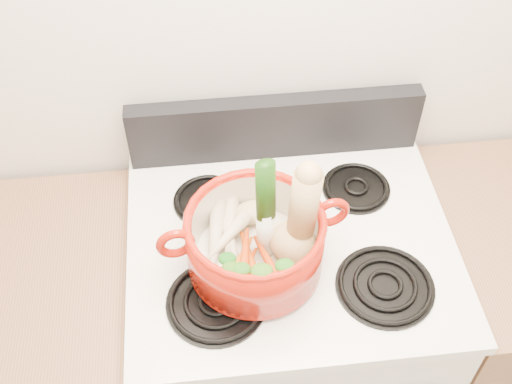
{
  "coord_description": "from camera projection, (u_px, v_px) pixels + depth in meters",
  "views": [
    {
      "loc": [
        -0.19,
        0.48,
        2.17
      ],
      "look_at": [
        -0.09,
        1.31,
        1.23
      ],
      "focal_mm": 45.0,
      "sensor_mm": 36.0,
      "label": 1
    }
  ],
  "objects": [
    {
      "name": "pot_handle_right",
      "position": [
        331.0,
        213.0,
        1.4
      ],
      "size": [
        0.09,
        0.03,
        0.09
      ],
      "primitive_type": "torus",
      "rotation": [
        1.57,
        0.0,
        0.14
      ],
      "color": "#A4160A",
      "rests_on": "dutch_oven"
    },
    {
      "name": "pot_handle_left",
      "position": [
        176.0,
        244.0,
        1.35
      ],
      "size": [
        0.09,
        0.03,
        0.09
      ],
      "primitive_type": "torus",
      "rotation": [
        1.57,
        0.0,
        0.14
      ],
      "color": "#A4160A",
      "rests_on": "dutch_oven"
    },
    {
      "name": "stove_body",
      "position": [
        284.0,
        340.0,
        1.9
      ],
      "size": [
        0.76,
        0.65,
        0.92
      ],
      "primitive_type": "cube",
      "color": "white",
      "rests_on": "floor"
    },
    {
      "name": "carrot_4",
      "position": [
        244.0,
        260.0,
        1.39
      ],
      "size": [
        0.06,
        0.16,
        0.05
      ],
      "primitive_type": "cone",
      "rotation": [
        1.66,
        0.0,
        -0.18
      ],
      "color": "#BE3109",
      "rests_on": "dutch_oven"
    },
    {
      "name": "parsnip_3",
      "position": [
        225.0,
        239.0,
        1.43
      ],
      "size": [
        0.14,
        0.14,
        0.05
      ],
      "primitive_type": "cone",
      "rotation": [
        1.66,
        0.0,
        -0.77
      ],
      "color": "#F1E3C4",
      "rests_on": "dutch_oven"
    },
    {
      "name": "dutch_oven",
      "position": [
        255.0,
        242.0,
        1.41
      ],
      "size": [
        0.34,
        0.34,
        0.15
      ],
      "primitive_type": "cylinder",
      "rotation": [
        0.0,
        0.0,
        0.14
      ],
      "color": "#A4160A",
      "rests_on": "burner_front_left"
    },
    {
      "name": "carrot_3",
      "position": [
        240.0,
        260.0,
        1.39
      ],
      "size": [
        0.09,
        0.12,
        0.04
      ],
      "primitive_type": "cone",
      "rotation": [
        1.66,
        0.0,
        -0.51
      ],
      "color": "#CA530A",
      "rests_on": "dutch_oven"
    },
    {
      "name": "wall_back",
      "position": [
        275.0,
        31.0,
        1.51
      ],
      "size": [
        3.5,
        0.02,
        2.6
      ],
      "primitive_type": "cube",
      "color": "silver",
      "rests_on": "floor"
    },
    {
      "name": "carrot_2",
      "position": [
        271.0,
        266.0,
        1.38
      ],
      "size": [
        0.08,
        0.17,
        0.05
      ],
      "primitive_type": "cone",
      "rotation": [
        1.66,
        0.0,
        0.32
      ],
      "color": "#C63809",
      "rests_on": "dutch_oven"
    },
    {
      "name": "parsnip_2",
      "position": [
        229.0,
        227.0,
        1.46
      ],
      "size": [
        0.07,
        0.19,
        0.06
      ],
      "primitive_type": "cone",
      "rotation": [
        1.66,
        0.0,
        -0.15
      ],
      "color": "beige",
      "rests_on": "dutch_oven"
    },
    {
      "name": "cooktop",
      "position": [
        290.0,
        243.0,
        1.55
      ],
      "size": [
        0.78,
        0.67,
        0.03
      ],
      "primitive_type": "cube",
      "color": "white",
      "rests_on": "stove_body"
    },
    {
      "name": "control_backsplash",
      "position": [
        275.0,
        127.0,
        1.67
      ],
      "size": [
        0.76,
        0.05,
        0.18
      ],
      "primitive_type": "cube",
      "color": "black",
      "rests_on": "cooktop"
    },
    {
      "name": "parsnip_1",
      "position": [
        215.0,
        242.0,
        1.43
      ],
      "size": [
        0.08,
        0.22,
        0.06
      ],
      "primitive_type": "cone",
      "rotation": [
        1.66,
        0.0,
        -0.18
      ],
      "color": "beige",
      "rests_on": "dutch_oven"
    },
    {
      "name": "burner_back_left",
      "position": [
        208.0,
        199.0,
        1.61
      ],
      "size": [
        0.17,
        0.17,
        0.02
      ],
      "primitive_type": "cylinder",
      "color": "black",
      "rests_on": "cooktop"
    },
    {
      "name": "carrot_0",
      "position": [
        251.0,
        266.0,
        1.4
      ],
      "size": [
        0.06,
        0.18,
        0.05
      ],
      "primitive_type": "cone",
      "rotation": [
        1.66,
        0.0,
        0.14
      ],
      "color": "#CD3E0A",
      "rests_on": "dutch_oven"
    },
    {
      "name": "parsnip_0",
      "position": [
        230.0,
        240.0,
        1.44
      ],
      "size": [
        0.07,
        0.2,
        0.05
      ],
      "primitive_type": "cone",
      "rotation": [
        1.66,
        0.0,
        0.16
      ],
      "color": "beige",
      "rests_on": "dutch_oven"
    },
    {
      "name": "leek",
      "position": [
        266.0,
        210.0,
        1.35
      ],
      "size": [
        0.06,
        0.07,
        0.28
      ],
      "primitive_type": "cylinder",
      "rotation": [
        -0.06,
        0.0,
        0.25
      ],
      "color": "white",
      "rests_on": "dutch_oven"
    },
    {
      "name": "squash",
      "position": [
        296.0,
        217.0,
        1.35
      ],
      "size": [
        0.15,
        0.14,
        0.26
      ],
      "primitive_type": null,
      "rotation": [
        0.0,
        0.05,
        -0.31
      ],
      "color": "tan",
      "rests_on": "dutch_oven"
    },
    {
      "name": "carrot_1",
      "position": [
        244.0,
        272.0,
        1.39
      ],
      "size": [
        0.09,
        0.13,
        0.04
      ],
      "primitive_type": "cone",
      "rotation": [
        1.66,
        0.0,
        -0.53
      ],
      "color": "#B93609",
      "rests_on": "dutch_oven"
    },
    {
      "name": "ginger",
      "position": [
        252.0,
        213.0,
        1.5
      ],
      "size": [
        0.1,
        0.08,
        0.05
      ],
      "primitive_type": "ellipsoid",
      "rotation": [
        0.0,
        0.0,
        0.19
      ],
      "color": "tan",
      "rests_on": "dutch_oven"
    },
    {
      "name": "burner_front_right",
      "position": [
        385.0,
        285.0,
        1.44
      ],
      "size": [
        0.22,
        0.22,
        0.02
      ],
      "primitive_type": "cylinder",
      "color": "black",
      "rests_on": "cooktop"
    },
    {
      "name": "burner_back_right",
      "position": [
        356.0,
        187.0,
        1.64
      ],
      "size": [
        0.17,
        0.17,
        0.02
      ],
      "primitive_type": "cylinder",
      "color": "black",
      "rests_on": "cooktop"
    },
    {
      "name": "burner_front_left",
      "position": [
        216.0,
        302.0,
        1.41
      ],
      "size": [
        0.22,
        0.22,
        0.02
      ],
      "primitive_type": "cylinder",
      "color": "black",
      "rests_on": "cooktop"
    }
  ]
}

